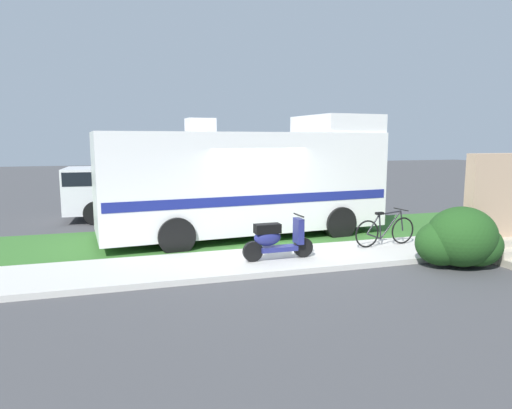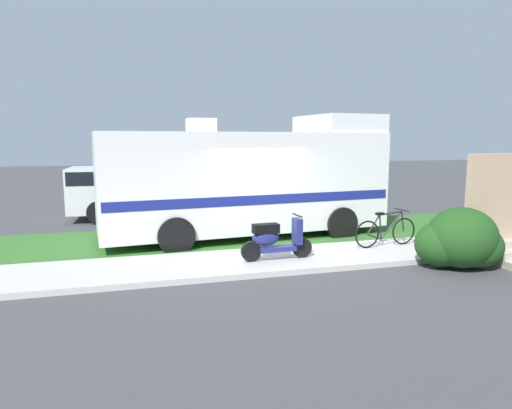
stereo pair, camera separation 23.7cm
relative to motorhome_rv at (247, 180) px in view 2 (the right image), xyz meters
The scene contains 10 objects.
ground_plane 2.27m from the motorhome_rv, 89.69° to the right, with size 80.00×80.00×0.00m, color #424244.
sidewalk 3.20m from the motorhome_rv, 89.82° to the right, with size 24.00×2.00×0.12m.
grass_strip 1.57m from the motorhome_rv, 84.88° to the right, with size 24.00×3.40×0.08m.
motorhome_rv is the anchor object (origin of this frame).
scooter 3.13m from the motorhome_rv, 93.28° to the right, with size 1.61×0.50×0.97m.
bicycle 3.94m from the motorhome_rv, 41.46° to the right, with size 1.74×0.52×0.89m.
pickup_truck_near 5.09m from the motorhome_rv, 125.93° to the left, with size 5.42×2.36×1.77m.
porch_steps 6.46m from the motorhome_rv, 37.20° to the right, with size 2.00×1.26×2.40m.
bush_by_porch 5.62m from the motorhome_rv, 50.77° to the right, with size 1.80×1.35×1.28m.
bottle_green 6.30m from the motorhome_rv, 24.51° to the right, with size 0.08×0.08×0.29m.
Camera 2 is at (-3.18, -10.49, 2.72)m, focal length 31.87 mm.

